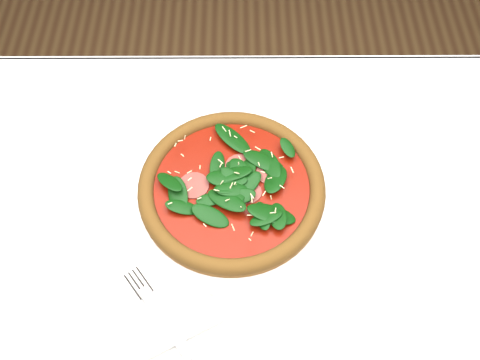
{
  "coord_description": "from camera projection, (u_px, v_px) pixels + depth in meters",
  "views": [
    {
      "loc": [
        -0.01,
        -0.37,
        1.53
      ],
      "look_at": [
        -0.01,
        0.1,
        0.77
      ],
      "focal_mm": 40.0,
      "sensor_mm": 36.0,
      "label": 1
    }
  ],
  "objects": [
    {
      "name": "napkin",
      "position": [
        167.0,
        324.0,
        0.78
      ],
      "size": [
        0.16,
        0.13,
        0.01
      ],
      "primitive_type": "cube",
      "rotation": [
        0.0,
        0.0,
        0.48
      ],
      "color": "white",
      "rests_on": "dining_table"
    },
    {
      "name": "saucer_far",
      "position": [
        414.0,
        146.0,
        0.95
      ],
      "size": [
        0.13,
        0.13,
        0.01
      ],
      "color": "white",
      "rests_on": "dining_table"
    },
    {
      "name": "dining_table",
      "position": [
        245.0,
        263.0,
        0.94
      ],
      "size": [
        1.21,
        0.81,
        0.75
      ],
      "color": "white",
      "rests_on": "ground"
    },
    {
      "name": "ground",
      "position": [
        243.0,
        354.0,
        1.5
      ],
      "size": [
        6.0,
        6.0,
        0.0
      ],
      "primitive_type": "plane",
      "color": "brown",
      "rests_on": "ground"
    },
    {
      "name": "pizza",
      "position": [
        232.0,
        186.0,
        0.88
      ],
      "size": [
        0.33,
        0.33,
        0.04
      ],
      "rotation": [
        0.0,
        0.0,
        -0.07
      ],
      "color": "#925B23",
      "rests_on": "plate"
    },
    {
      "name": "fork",
      "position": [
        155.0,
        306.0,
        0.79
      ],
      "size": [
        0.12,
        0.14,
        0.0
      ],
      "rotation": [
        0.0,
        0.0,
        0.65
      ],
      "color": "silver",
      "rests_on": "napkin"
    },
    {
      "name": "plate",
      "position": [
        232.0,
        192.0,
        0.9
      ],
      "size": [
        0.36,
        0.36,
        0.02
      ],
      "color": "white",
      "rests_on": "dining_table"
    }
  ]
}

